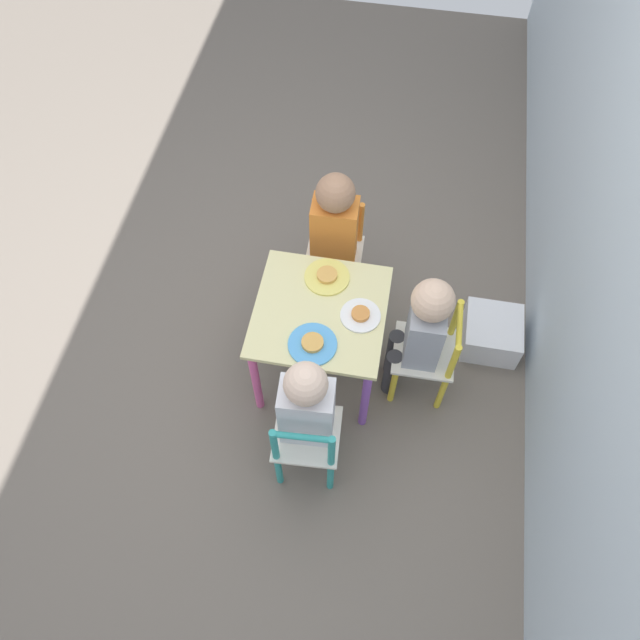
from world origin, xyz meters
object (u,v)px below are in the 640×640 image
Objects in this scene: plate_right at (313,344)px; storage_bin at (491,333)px; child_back at (421,329)px; child_right at (308,407)px; plate_back at (360,315)px; child_left at (334,234)px; plate_left at (327,276)px; chair_orange at (335,254)px; kids_table at (320,321)px; chair_teal at (306,442)px; chair_yellow at (429,354)px.

storage_bin is (-0.45, 0.77, -0.43)m from plate_right.
child_right is at bearing -43.62° from child_back.
child_left is at bearing -156.80° from plate_back.
child_left is at bearing -177.18° from plate_left.
child_back reaches higher than chair_orange.
kids_table is 2.00× the size of storage_bin.
plate_right is (0.33, -0.00, -0.00)m from plate_left.
plate_left is at bearing -90.95° from chair_teal.
plate_right is (0.64, 0.01, 0.24)m from chair_orange.
kids_table is 0.99× the size of chair_yellow.
child_left reaches higher than chair_orange.
child_right is at bearing 6.14° from plate_right.
plate_right reaches higher than storage_bin.
plate_right reaches higher than kids_table.
plate_left is (0.31, 0.01, 0.24)m from chair_orange.
plate_left reaches higher than storage_bin.
plate_right is at bearing -45.00° from plate_back.
chair_orange is 0.90m from child_right.
kids_table is 3.26× the size of plate_back.
chair_teal is 0.70× the size of child_right.
plate_left is at bearing -81.33° from storage_bin.
child_back is at bearing -132.25° from chair_teal.
child_back is at bearing 91.52° from plate_back.
child_back is (-0.48, 0.38, 0.19)m from chair_teal.
chair_yellow is at bearing 90.91° from kids_table.
chair_yellow is at bearing -41.60° from child_left.
child_right reaches higher than plate_right.
chair_teal is (0.48, -0.44, 0.00)m from chair_yellow.
kids_table is 0.70× the size of child_back.
plate_left and plate_back have the same top height.
child_back is 0.98× the size of child_right.
chair_teal is at bearing -44.58° from storage_bin.
child_back is at bearing -49.28° from chair_orange.
child_left is at bearing -178.30° from kids_table.
child_back is at bearing -45.49° from child_left.
child_back is 4.64× the size of plate_back.
plate_right is (0.58, 0.01, 0.02)m from child_left.
plate_left is at bearing -109.31° from chair_yellow.
chair_teal is at bearing 2.73° from plate_left.
child_back is at bearing 112.59° from plate_right.
chair_yellow is at bearing 71.60° from plate_left.
child_back reaches higher than storage_bin.
plate_back reaches higher than storage_bin.
plate_left is at bearing -135.00° from plate_back.
plate_right is 0.73× the size of storage_bin.
plate_left is at bearing 180.00° from plate_right.
kids_table is 0.66× the size of child_left.
chair_teal is 0.39m from plate_right.
kids_table is 2.81× the size of plate_left.
chair_yellow reaches higher than plate_back.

